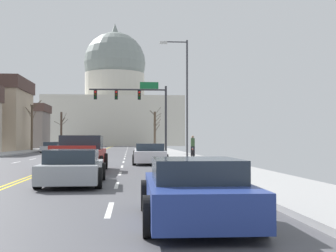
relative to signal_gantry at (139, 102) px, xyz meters
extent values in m
cube|color=#47474C|center=(-4.85, -12.70, -5.41)|extent=(14.00, 180.00, 0.06)
cube|color=yellow|center=(-4.97, -12.70, -5.38)|extent=(0.10, 176.40, 0.00)
cube|color=yellow|center=(-4.73, -12.70, -5.38)|extent=(0.10, 176.40, 0.00)
cube|color=silver|center=(-1.35, -36.80, -5.38)|extent=(0.12, 2.20, 0.00)
cube|color=silver|center=(-1.35, -31.60, -5.38)|extent=(0.12, 2.20, 0.00)
cube|color=silver|center=(-1.35, -26.40, -5.38)|extent=(0.12, 2.20, 0.00)
cube|color=silver|center=(-1.35, -21.20, -5.38)|extent=(0.12, 2.20, 0.00)
cube|color=silver|center=(-1.35, -16.00, -5.38)|extent=(0.12, 2.20, 0.00)
cube|color=silver|center=(-1.35, -10.80, -5.38)|extent=(0.12, 2.20, 0.00)
cube|color=silver|center=(-1.35, -5.60, -5.38)|extent=(0.12, 2.20, 0.00)
cube|color=silver|center=(-1.35, -0.40, -5.38)|extent=(0.12, 2.20, 0.00)
cube|color=silver|center=(-1.35, 4.80, -5.38)|extent=(0.12, 2.20, 0.00)
cube|color=silver|center=(-1.35, 10.00, -5.38)|extent=(0.12, 2.20, 0.00)
cube|color=silver|center=(-1.35, 15.20, -5.38)|extent=(0.12, 2.20, 0.00)
cube|color=silver|center=(-1.35, 20.40, -5.38)|extent=(0.12, 2.20, 0.00)
cube|color=silver|center=(-1.35, 25.60, -5.38)|extent=(0.12, 2.20, 0.00)
cube|color=silver|center=(-1.35, 30.80, -5.38)|extent=(0.12, 2.20, 0.00)
cube|color=silver|center=(-1.35, 36.00, -5.38)|extent=(0.12, 2.20, 0.00)
cube|color=silver|center=(-1.35, 41.20, -5.38)|extent=(0.12, 2.20, 0.00)
cube|color=silver|center=(-1.35, 46.40, -5.38)|extent=(0.12, 2.20, 0.00)
cube|color=silver|center=(-1.35, 51.60, -5.38)|extent=(0.12, 2.20, 0.00)
cube|color=silver|center=(-8.35, -16.00, -5.38)|extent=(0.12, 2.20, 0.00)
cube|color=silver|center=(-8.35, -10.80, -5.38)|extent=(0.12, 2.20, 0.00)
cube|color=silver|center=(-8.35, -5.60, -5.38)|extent=(0.12, 2.20, 0.00)
cube|color=silver|center=(-8.35, -0.40, -5.38)|extent=(0.12, 2.20, 0.00)
cube|color=silver|center=(-8.35, 4.80, -5.38)|extent=(0.12, 2.20, 0.00)
cube|color=silver|center=(-8.35, 10.00, -5.38)|extent=(0.12, 2.20, 0.00)
cube|color=silver|center=(-8.35, 15.20, -5.38)|extent=(0.12, 2.20, 0.00)
cube|color=silver|center=(-8.35, 20.40, -5.38)|extent=(0.12, 2.20, 0.00)
cube|color=silver|center=(-8.35, 25.60, -5.38)|extent=(0.12, 2.20, 0.00)
cube|color=silver|center=(-8.35, 30.80, -5.38)|extent=(0.12, 2.20, 0.00)
cube|color=silver|center=(-8.35, 36.00, -5.38)|extent=(0.12, 2.20, 0.00)
cube|color=silver|center=(-8.35, 41.20, -5.38)|extent=(0.12, 2.20, 0.00)
cube|color=silver|center=(-8.35, 46.40, -5.38)|extent=(0.12, 2.20, 0.00)
cube|color=silver|center=(-8.35, 51.60, -5.38)|extent=(0.12, 2.20, 0.00)
cube|color=#999999|center=(3.65, -12.70, -5.31)|extent=(3.00, 180.00, 0.14)
cylinder|color=#28282D|center=(2.75, 0.01, -1.81)|extent=(0.22, 0.22, 6.86)
cylinder|color=#28282D|center=(-1.15, 0.01, 1.22)|extent=(7.80, 0.16, 0.16)
cube|color=black|center=(0.02, 0.01, 0.66)|extent=(0.32, 0.28, 0.92)
sphere|color=red|center=(0.02, -0.15, 0.94)|extent=(0.22, 0.22, 0.22)
sphere|color=#332B05|center=(0.02, -0.15, 0.66)|extent=(0.22, 0.22, 0.22)
sphere|color=black|center=(0.02, -0.15, 0.38)|extent=(0.22, 0.22, 0.22)
cube|color=black|center=(-2.32, 0.01, 0.66)|extent=(0.32, 0.28, 0.92)
sphere|color=red|center=(-2.32, -0.15, 0.94)|extent=(0.22, 0.22, 0.22)
sphere|color=#332B05|center=(-2.32, -0.15, 0.66)|extent=(0.22, 0.22, 0.22)
sphere|color=black|center=(-2.32, -0.15, 0.38)|extent=(0.22, 0.22, 0.22)
cube|color=black|center=(-4.42, 0.01, 0.66)|extent=(0.32, 0.28, 0.92)
sphere|color=red|center=(-4.42, -0.15, 0.94)|extent=(0.22, 0.22, 0.22)
sphere|color=#332B05|center=(-4.42, -0.15, 0.66)|extent=(0.22, 0.22, 0.22)
sphere|color=black|center=(-4.42, -0.15, 0.38)|extent=(0.22, 0.22, 0.22)
cube|color=#146033|center=(1.04, 0.03, 1.67)|extent=(1.90, 0.06, 0.70)
cylinder|color=#333338|center=(3.35, -12.67, -0.82)|extent=(0.14, 0.14, 8.85)
cylinder|color=#333338|center=(2.46, -12.67, 3.46)|extent=(1.79, 0.09, 0.09)
cube|color=#B2B2AD|center=(1.56, -12.67, 3.39)|extent=(0.56, 0.24, 0.16)
cube|color=beige|center=(-4.85, 70.95, 0.62)|extent=(33.77, 21.70, 12.00)
cylinder|color=beige|center=(-4.85, 70.95, 9.86)|extent=(15.22, 15.22, 6.49)
sphere|color=gray|center=(-4.85, 70.95, 15.87)|extent=(15.76, 15.76, 15.76)
cone|color=gray|center=(-4.85, 70.95, 24.95)|extent=(1.80, 1.80, 2.40)
cube|color=#6B6056|center=(0.57, -4.90, -4.95)|extent=(1.83, 4.52, 0.55)
cube|color=#232D38|center=(0.57, -5.07, -4.48)|extent=(1.61, 1.92, 0.38)
cylinder|color=black|center=(-0.34, -3.50, -5.06)|extent=(0.22, 0.64, 0.64)
cylinder|color=black|center=(1.49, -3.50, -5.06)|extent=(0.22, 0.64, 0.64)
cylinder|color=black|center=(-0.34, -6.29, -5.06)|extent=(0.22, 0.64, 0.64)
cylinder|color=black|center=(1.49, -6.30, -5.06)|extent=(0.22, 0.64, 0.64)
cube|color=silver|center=(0.30, -11.65, -4.91)|extent=(1.74, 4.43, 0.62)
cube|color=#232D38|center=(0.30, -11.77, -4.39)|extent=(1.52, 2.21, 0.42)
cylinder|color=black|center=(-0.55, -10.27, -5.06)|extent=(0.22, 0.64, 0.64)
cylinder|color=black|center=(1.17, -10.28, -5.06)|extent=(0.22, 0.64, 0.64)
cylinder|color=black|center=(-0.56, -13.01, -5.06)|extent=(0.22, 0.64, 0.64)
cylinder|color=black|center=(1.15, -13.02, -5.06)|extent=(0.22, 0.64, 0.64)
cube|color=silver|center=(0.32, -18.72, -4.90)|extent=(2.03, 4.73, 0.65)
cube|color=#232D38|center=(0.31, -18.90, -4.35)|extent=(1.72, 2.24, 0.44)
cylinder|color=black|center=(-0.55, -17.24, -5.06)|extent=(0.24, 0.65, 0.64)
cylinder|color=black|center=(1.30, -17.31, -5.06)|extent=(0.24, 0.65, 0.64)
cylinder|color=black|center=(-0.66, -20.13, -5.06)|extent=(0.24, 0.65, 0.64)
cylinder|color=black|center=(1.19, -20.20, -5.06)|extent=(0.24, 0.65, 0.64)
cube|color=maroon|center=(-3.24, -25.04, -4.76)|extent=(2.13, 5.62, 0.80)
cube|color=#1E2833|center=(-3.24, -24.26, -4.03)|extent=(1.93, 1.92, 0.66)
cube|color=maroon|center=(-3.27, -27.78, -4.25)|extent=(1.92, 0.12, 0.22)
cylinder|color=black|center=(-4.27, -23.35, -4.98)|extent=(0.29, 0.80, 0.80)
cylinder|color=black|center=(-2.19, -23.37, -4.98)|extent=(0.29, 0.80, 0.80)
cylinder|color=black|center=(-4.30, -26.71, -4.98)|extent=(0.29, 0.80, 0.80)
cylinder|color=black|center=(-2.22, -26.73, -4.98)|extent=(0.29, 0.80, 0.80)
cube|color=#9EA3A8|center=(-2.80, -31.12, -4.94)|extent=(1.90, 4.72, 0.57)
cube|color=#232D38|center=(-2.80, -31.44, -4.44)|extent=(1.64, 2.23, 0.43)
cylinder|color=black|center=(-3.74, -29.68, -5.06)|extent=(0.23, 0.64, 0.64)
cylinder|color=black|center=(-1.93, -29.65, -5.06)|extent=(0.23, 0.64, 0.64)
cylinder|color=black|center=(-3.68, -32.59, -5.06)|extent=(0.23, 0.64, 0.64)
cylinder|color=black|center=(-1.87, -32.55, -5.06)|extent=(0.23, 0.64, 0.64)
cube|color=navy|center=(0.25, -38.33, -4.93)|extent=(1.76, 4.27, 0.58)
cube|color=#232D38|center=(0.25, -38.47, -4.44)|extent=(1.53, 2.01, 0.40)
cylinder|color=black|center=(-0.58, -37.00, -5.06)|extent=(0.23, 0.64, 0.64)
cylinder|color=black|center=(1.12, -37.03, -5.06)|extent=(0.23, 0.64, 0.64)
cylinder|color=black|center=(-0.62, -39.63, -5.06)|extent=(0.23, 0.64, 0.64)
cylinder|color=black|center=(1.08, -39.66, -5.06)|extent=(0.23, 0.64, 0.64)
cube|color=silver|center=(-10.19, 8.29, -4.93)|extent=(1.88, 4.44, 0.58)
cube|color=#232D38|center=(-10.19, 8.58, -4.40)|extent=(1.65, 1.90, 0.48)
cylinder|color=black|center=(-9.25, 6.92, -5.06)|extent=(0.22, 0.64, 0.64)
cylinder|color=black|center=(-11.12, 6.92, -5.06)|extent=(0.22, 0.64, 0.64)
cylinder|color=black|center=(-9.25, 9.67, -5.06)|extent=(0.22, 0.64, 0.64)
cylinder|color=black|center=(-11.13, 9.67, -5.06)|extent=(0.22, 0.64, 0.64)
cube|color=silver|center=(-10.25, 16.58, -4.93)|extent=(1.93, 4.25, 0.59)
cube|color=#232D38|center=(-10.24, 16.79, -4.41)|extent=(1.68, 1.97, 0.45)
cylinder|color=black|center=(-9.32, 15.25, -5.06)|extent=(0.23, 0.64, 0.64)
cylinder|color=black|center=(-11.20, 15.28, -5.06)|extent=(0.23, 0.64, 0.64)
cylinder|color=black|center=(-9.29, 17.87, -5.06)|extent=(0.23, 0.64, 0.64)
cylinder|color=black|center=(-11.17, 17.90, -5.06)|extent=(0.23, 0.64, 0.64)
cube|color=silver|center=(-6.65, 25.47, -4.89)|extent=(1.87, 4.66, 0.66)
cube|color=#232D38|center=(-6.64, 25.75, -4.35)|extent=(1.62, 2.26, 0.44)
cylinder|color=black|center=(-5.77, 24.02, -5.06)|extent=(0.23, 0.64, 0.64)
cylinder|color=black|center=(-7.57, 24.05, -5.06)|extent=(0.23, 0.64, 0.64)
cylinder|color=black|center=(-5.72, 26.90, -5.06)|extent=(0.23, 0.64, 0.64)
cylinder|color=black|center=(-7.53, 26.92, -5.06)|extent=(0.23, 0.64, 0.64)
cube|color=slate|center=(-21.93, 36.47, -2.20)|extent=(12.27, 7.68, 6.37)
cube|color=#47332D|center=(-21.93, 36.47, 1.69)|extent=(12.76, 7.99, 1.41)
cylinder|color=brown|center=(3.15, 28.36, -3.08)|extent=(0.36, 0.36, 4.33)
cylinder|color=brown|center=(3.53, 27.89, -1.42)|extent=(0.83, 1.01, 0.77)
cylinder|color=brown|center=(3.62, 28.09, -1.13)|extent=(1.01, 0.62, 1.19)
cylinder|color=brown|center=(3.56, 28.33, -2.00)|extent=(0.90, 0.16, 1.29)
cylinder|color=brown|center=(3.04, 27.97, -1.74)|extent=(0.32, 0.85, 0.75)
cylinder|color=#423328|center=(-12.77, 33.53, -2.17)|extent=(0.36, 0.36, 6.14)
cylinder|color=#423328|center=(-13.41, 33.81, -1.04)|extent=(1.34, 0.63, 0.75)
cylinder|color=#423328|center=(-12.43, 33.44, -0.55)|extent=(0.79, 0.30, 1.07)
cylinder|color=#423328|center=(-12.25, 33.85, -0.86)|extent=(1.13, 0.72, 1.16)
cylinder|color=#423328|center=(-12.38, 33.83, -0.13)|extent=(0.87, 0.69, 1.75)
cylinder|color=#4C3D2D|center=(3.42, 32.98, -2.12)|extent=(0.39, 0.39, 6.26)
cylinder|color=#4C3D2D|center=(3.90, 32.52, 1.09)|extent=(1.05, 1.00, 1.34)
cylinder|color=#4C3D2D|center=(3.94, 33.39, -0.27)|extent=(1.14, 0.91, 1.26)
cylinder|color=#4C3D2D|center=(4.00, 33.13, 0.38)|extent=(1.22, 0.40, 0.82)
cylinder|color=#4C3D2D|center=(2.98, 32.60, 0.76)|extent=(1.01, 0.89, 0.88)
cylinder|color=#4C3D2D|center=(3.43, 33.79, -0.30)|extent=(0.11, 1.67, 0.99)
cylinder|color=brown|center=(-13.79, 14.67, -2.27)|extent=(0.29, 0.29, 5.94)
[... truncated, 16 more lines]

